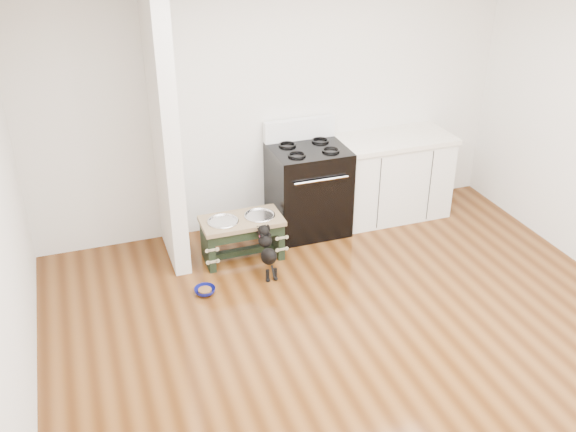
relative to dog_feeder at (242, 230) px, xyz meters
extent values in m
plane|color=#43220C|center=(0.56, -1.82, -0.31)|extent=(5.00, 5.00, 0.00)
plane|color=silver|center=(0.56, 0.68, 1.04)|extent=(5.00, 0.00, 5.00)
plane|color=white|center=(0.56, -1.82, 2.39)|extent=(5.00, 5.00, 0.00)
cube|color=silver|center=(-0.61, 0.28, 1.04)|extent=(0.15, 0.80, 2.70)
cube|color=black|center=(0.81, 0.34, 0.15)|extent=(0.76, 0.65, 0.92)
cube|color=black|center=(0.81, 0.03, 0.09)|extent=(0.58, 0.02, 0.50)
cylinder|color=silver|center=(0.81, -0.01, 0.41)|extent=(0.56, 0.02, 0.02)
cube|color=white|center=(0.81, 0.61, 0.72)|extent=(0.76, 0.08, 0.22)
torus|color=black|center=(0.63, 0.20, 0.63)|extent=(0.18, 0.18, 0.02)
torus|color=black|center=(0.99, 0.20, 0.63)|extent=(0.18, 0.18, 0.02)
torus|color=black|center=(0.63, 0.48, 0.63)|extent=(0.18, 0.18, 0.02)
torus|color=black|center=(0.99, 0.48, 0.63)|extent=(0.18, 0.18, 0.02)
cube|color=white|center=(1.79, 0.36, 0.12)|extent=(1.20, 0.60, 0.86)
cube|color=beige|center=(1.79, 0.36, 0.58)|extent=(1.24, 0.64, 0.05)
cube|color=black|center=(1.79, 0.10, -0.26)|extent=(1.20, 0.06, 0.10)
cube|color=black|center=(-0.34, 0.01, -0.11)|extent=(0.06, 0.38, 0.39)
cube|color=black|center=(0.34, 0.01, -0.11)|extent=(0.06, 0.38, 0.39)
cube|color=black|center=(0.00, -0.17, 0.03)|extent=(0.62, 0.03, 0.10)
cube|color=black|center=(0.00, 0.01, -0.24)|extent=(0.62, 0.06, 0.06)
cube|color=brown|center=(0.00, 0.01, 0.10)|extent=(0.78, 0.42, 0.04)
cylinder|color=silver|center=(-0.18, 0.01, 0.10)|extent=(0.27, 0.27, 0.05)
cylinder|color=silver|center=(0.18, 0.01, 0.10)|extent=(0.27, 0.27, 0.05)
torus|color=silver|center=(-0.18, 0.01, 0.13)|extent=(0.31, 0.31, 0.02)
torus|color=silver|center=(0.18, 0.01, 0.13)|extent=(0.31, 0.31, 0.02)
cylinder|color=black|center=(0.10, -0.48, -0.25)|extent=(0.03, 0.03, 0.12)
cylinder|color=black|center=(0.18, -0.48, -0.25)|extent=(0.03, 0.03, 0.12)
sphere|color=black|center=(0.10, -0.49, -0.29)|extent=(0.04, 0.04, 0.04)
sphere|color=black|center=(0.18, -0.49, -0.29)|extent=(0.04, 0.04, 0.04)
ellipsoid|color=black|center=(0.14, -0.40, -0.09)|extent=(0.14, 0.32, 0.28)
sphere|color=black|center=(0.14, -0.30, 0.02)|extent=(0.13, 0.13, 0.13)
sphere|color=black|center=(0.14, -0.26, 0.11)|extent=(0.11, 0.11, 0.11)
sphere|color=black|center=(0.10, -0.19, 0.11)|extent=(0.04, 0.04, 0.04)
sphere|color=black|center=(0.18, -0.19, 0.11)|extent=(0.04, 0.04, 0.04)
cylinder|color=black|center=(0.14, -0.53, -0.18)|extent=(0.02, 0.09, 0.10)
torus|color=#C73A66|center=(0.14, -0.28, 0.06)|extent=(0.11, 0.07, 0.10)
imported|color=#0D1060|center=(-0.50, -0.49, -0.28)|extent=(0.20, 0.20, 0.06)
cylinder|color=brown|center=(-0.50, -0.49, -0.27)|extent=(0.12, 0.12, 0.02)
camera|label=1|loc=(-1.38, -5.26, 3.03)|focal=40.00mm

